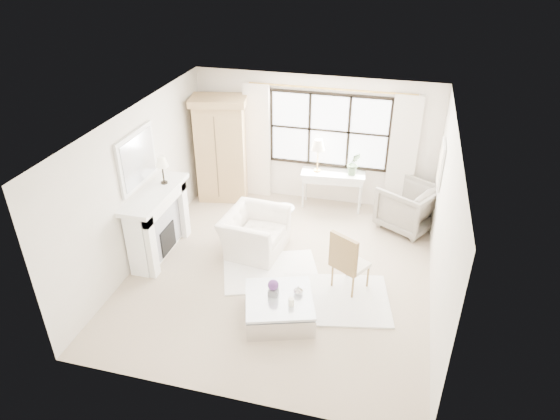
# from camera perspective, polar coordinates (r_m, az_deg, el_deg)

# --- Properties ---
(floor) EXTENTS (5.50, 5.50, 0.00)m
(floor) POSITION_cam_1_polar(r_m,az_deg,el_deg) (8.71, 0.11, -6.98)
(floor) COLOR tan
(floor) RESTS_ON ground
(ceiling) EXTENTS (5.50, 5.50, 0.00)m
(ceiling) POSITION_cam_1_polar(r_m,az_deg,el_deg) (7.41, 0.13, 9.96)
(ceiling) COLOR white
(ceiling) RESTS_ON ground
(wall_back) EXTENTS (5.00, 0.00, 5.00)m
(wall_back) POSITION_cam_1_polar(r_m,az_deg,el_deg) (10.40, 3.93, 7.95)
(wall_back) COLOR white
(wall_back) RESTS_ON ground
(wall_front) EXTENTS (5.00, 0.00, 5.00)m
(wall_front) POSITION_cam_1_polar(r_m,az_deg,el_deg) (5.83, -6.78, -12.03)
(wall_front) COLOR beige
(wall_front) RESTS_ON ground
(wall_left) EXTENTS (0.00, 5.50, 5.50)m
(wall_left) POSITION_cam_1_polar(r_m,az_deg,el_deg) (8.86, -15.77, 2.75)
(wall_left) COLOR beige
(wall_left) RESTS_ON ground
(wall_right) EXTENTS (0.00, 5.50, 5.50)m
(wall_right) POSITION_cam_1_polar(r_m,az_deg,el_deg) (7.82, 18.16, -1.47)
(wall_right) COLOR beige
(wall_right) RESTS_ON ground
(window_pane) EXTENTS (2.40, 0.02, 1.50)m
(window_pane) POSITION_cam_1_polar(r_m,az_deg,el_deg) (10.25, 5.62, 9.03)
(window_pane) COLOR white
(window_pane) RESTS_ON wall_back
(window_frame) EXTENTS (2.50, 0.04, 1.50)m
(window_frame) POSITION_cam_1_polar(r_m,az_deg,el_deg) (10.24, 5.61, 9.01)
(window_frame) COLOR black
(window_frame) RESTS_ON wall_back
(curtain_rod) EXTENTS (3.30, 0.04, 0.04)m
(curtain_rod) POSITION_cam_1_polar(r_m,az_deg,el_deg) (9.92, 5.81, 13.61)
(curtain_rod) COLOR #AA823B
(curtain_rod) RESTS_ON wall_back
(curtain_left) EXTENTS (0.55, 0.10, 2.47)m
(curtain_left) POSITION_cam_1_polar(r_m,az_deg,el_deg) (10.62, -2.62, 7.80)
(curtain_left) COLOR white
(curtain_left) RESTS_ON ground
(curtain_right) EXTENTS (0.55, 0.10, 2.47)m
(curtain_right) POSITION_cam_1_polar(r_m,az_deg,el_deg) (10.21, 13.81, 6.00)
(curtain_right) COLOR beige
(curtain_right) RESTS_ON ground
(fireplace) EXTENTS (0.58, 1.66, 1.26)m
(fireplace) POSITION_cam_1_polar(r_m,az_deg,el_deg) (9.08, -13.92, -1.34)
(fireplace) COLOR white
(fireplace) RESTS_ON ground
(mirror_frame) EXTENTS (0.05, 1.15, 0.95)m
(mirror_frame) POSITION_cam_1_polar(r_m,az_deg,el_deg) (8.64, -16.03, 5.62)
(mirror_frame) COLOR silver
(mirror_frame) RESTS_ON wall_left
(mirror_glass) EXTENTS (0.02, 1.00, 0.80)m
(mirror_glass) POSITION_cam_1_polar(r_m,az_deg,el_deg) (8.62, -15.86, 5.60)
(mirror_glass) COLOR silver
(mirror_glass) RESTS_ON wall_left
(art_frame) EXTENTS (0.04, 0.62, 0.82)m
(art_frame) POSITION_cam_1_polar(r_m,az_deg,el_deg) (9.24, 17.92, 4.95)
(art_frame) COLOR silver
(art_frame) RESTS_ON wall_right
(art_canvas) EXTENTS (0.01, 0.52, 0.72)m
(art_canvas) POSITION_cam_1_polar(r_m,az_deg,el_deg) (9.24, 17.80, 4.96)
(art_canvas) COLOR beige
(art_canvas) RESTS_ON wall_right
(mantel_lamp) EXTENTS (0.22, 0.22, 0.51)m
(mantel_lamp) POSITION_cam_1_polar(r_m,az_deg,el_deg) (8.86, -13.37, 5.27)
(mantel_lamp) COLOR black
(mantel_lamp) RESTS_ON fireplace
(armoire) EXTENTS (1.23, 0.90, 2.24)m
(armoire) POSITION_cam_1_polar(r_m,az_deg,el_deg) (10.59, -6.72, 6.98)
(armoire) COLOR tan
(armoire) RESTS_ON floor
(console_table) EXTENTS (1.33, 0.56, 0.80)m
(console_table) POSITION_cam_1_polar(r_m,az_deg,el_deg) (10.47, 5.99, 2.29)
(console_table) COLOR silver
(console_table) RESTS_ON floor
(console_lamp) EXTENTS (0.28, 0.28, 0.69)m
(console_lamp) POSITION_cam_1_polar(r_m,az_deg,el_deg) (10.11, 4.38, 7.32)
(console_lamp) COLOR #BA8A40
(console_lamp) RESTS_ON console_table
(orchid_plant) EXTENTS (0.32, 0.28, 0.49)m
(orchid_plant) POSITION_cam_1_polar(r_m,az_deg,el_deg) (10.16, 8.44, 5.26)
(orchid_plant) COLOR #506B47
(orchid_plant) RESTS_ON console_table
(side_table) EXTENTS (0.40, 0.40, 0.51)m
(side_table) POSITION_cam_1_polar(r_m,az_deg,el_deg) (9.64, 0.48, -0.62)
(side_table) COLOR silver
(side_table) RESTS_ON floor
(rug_left) EXTENTS (1.90, 1.63, 0.03)m
(rug_left) POSITION_cam_1_polar(r_m,az_deg,el_deg) (8.68, -1.09, -7.03)
(rug_left) COLOR white
(rug_left) RESTS_ON floor
(rug_right) EXTENTS (1.91, 1.59, 0.03)m
(rug_right) POSITION_cam_1_polar(r_m,az_deg,el_deg) (8.15, 6.37, -10.09)
(rug_right) COLOR white
(rug_right) RESTS_ON floor
(club_armchair) EXTENTS (1.13, 1.26, 0.75)m
(club_armchair) POSITION_cam_1_polar(r_m,az_deg,el_deg) (9.04, -2.95, -2.59)
(club_armchair) COLOR white
(club_armchair) RESTS_ON floor
(wingback_chair) EXTENTS (1.35, 1.34, 0.91)m
(wingback_chair) POSITION_cam_1_polar(r_m,az_deg,el_deg) (10.00, 14.44, 0.37)
(wingback_chair) COLOR gray
(wingback_chair) RESTS_ON floor
(french_chair) EXTENTS (0.66, 0.66, 1.08)m
(french_chair) POSITION_cam_1_polar(r_m,az_deg,el_deg) (8.23, 7.93, -7.12)
(french_chair) COLOR olive
(french_chair) RESTS_ON floor
(coffee_table) EXTENTS (1.26, 1.26, 0.38)m
(coffee_table) POSITION_cam_1_polar(r_m,az_deg,el_deg) (7.68, -0.10, -11.13)
(coffee_table) COLOR silver
(coffee_table) RESTS_ON floor
(planter_box) EXTENTS (0.15, 0.15, 0.11)m
(planter_box) POSITION_cam_1_polar(r_m,az_deg,el_deg) (7.58, -0.78, -9.36)
(planter_box) COLOR slate
(planter_box) RESTS_ON coffee_table
(planter_flowers) EXTENTS (0.16, 0.16, 0.16)m
(planter_flowers) POSITION_cam_1_polar(r_m,az_deg,el_deg) (7.49, -0.78, -8.55)
(planter_flowers) COLOR #542B6B
(planter_flowers) RESTS_ON planter_box
(pillar_candle) EXTENTS (0.08, 0.08, 0.12)m
(pillar_candle) POSITION_cam_1_polar(r_m,az_deg,el_deg) (7.39, 1.29, -10.45)
(pillar_candle) COLOR white
(pillar_candle) RESTS_ON coffee_table
(coffee_vase) EXTENTS (0.16, 0.16, 0.15)m
(coffee_vase) POSITION_cam_1_polar(r_m,az_deg,el_deg) (7.58, 2.10, -9.13)
(coffee_vase) COLOR silver
(coffee_vase) RESTS_ON coffee_table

